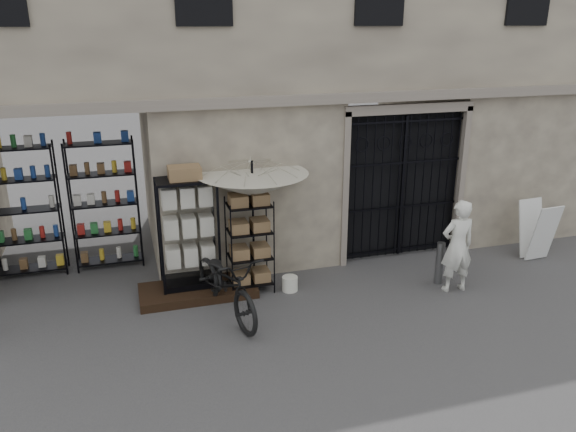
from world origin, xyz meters
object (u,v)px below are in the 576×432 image
object	(u,v)px
display_cabinet	(189,239)
market_umbrella	(252,179)
wire_rack	(250,246)
easel_sign	(537,230)
bicycle	(228,314)
white_bucket	(290,284)
shopkeeper	(453,289)
steel_bollard	(440,263)

from	to	relation	value
display_cabinet	market_umbrella	bearing A→B (deg)	-23.58
display_cabinet	wire_rack	xyz separation A→B (m)	(1.02, -0.20, -0.18)
display_cabinet	easel_sign	size ratio (longest dim) A/B	1.79
bicycle	easel_sign	world-z (taller)	easel_sign
bicycle	wire_rack	bearing A→B (deg)	39.89
easel_sign	white_bucket	bearing A→B (deg)	175.97
white_bucket	market_umbrella	bearing A→B (deg)	140.12
wire_rack	easel_sign	distance (m)	5.79
wire_rack	shopkeeper	bearing A→B (deg)	-27.24
bicycle	shopkeeper	bearing A→B (deg)	-17.92
wire_rack	bicycle	size ratio (longest dim) A/B	0.79
white_bucket	steel_bollard	size ratio (longest dim) A/B	0.35
display_cabinet	steel_bollard	size ratio (longest dim) A/B	2.62
display_cabinet	steel_bollard	world-z (taller)	display_cabinet
display_cabinet	white_bucket	distance (m)	1.94
bicycle	easel_sign	bearing A→B (deg)	-9.64
wire_rack	white_bucket	xyz separation A→B (m)	(0.65, -0.25, -0.69)
wire_rack	white_bucket	world-z (taller)	wire_rack
white_bucket	easel_sign	size ratio (longest dim) A/B	0.24
shopkeeper	steel_bollard	bearing A→B (deg)	-69.03
display_cabinet	wire_rack	world-z (taller)	display_cabinet
wire_rack	white_bucket	size ratio (longest dim) A/B	6.12
market_umbrella	easel_sign	distance (m)	5.85
display_cabinet	bicycle	distance (m)	1.48
market_umbrella	easel_sign	xyz separation A→B (m)	(5.67, -0.48, -1.39)
easel_sign	steel_bollard	bearing A→B (deg)	-173.19
white_bucket	bicycle	bearing A→B (deg)	-156.42
wire_rack	shopkeeper	world-z (taller)	wire_rack
shopkeeper	display_cabinet	bearing A→B (deg)	-14.87
white_bucket	steel_bollard	world-z (taller)	steel_bollard
bicycle	easel_sign	distance (m)	6.40
display_cabinet	white_bucket	world-z (taller)	display_cabinet
display_cabinet	wire_rack	distance (m)	1.05
market_umbrella	steel_bollard	distance (m)	3.71
wire_rack	easel_sign	size ratio (longest dim) A/B	1.46
display_cabinet	easel_sign	world-z (taller)	display_cabinet
bicycle	steel_bollard	world-z (taller)	bicycle
wire_rack	market_umbrella	size ratio (longest dim) A/B	0.61
wire_rack	steel_bollard	size ratio (longest dim) A/B	2.13
shopkeeper	wire_rack	bearing A→B (deg)	-16.20
white_bucket	easel_sign	bearing A→B (deg)	-0.34
bicycle	shopkeeper	size ratio (longest dim) A/B	1.28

